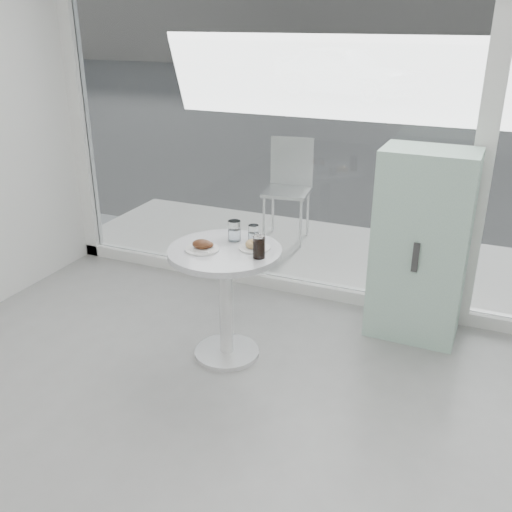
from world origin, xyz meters
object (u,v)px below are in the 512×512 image
at_px(plate_donut, 254,246).
at_px(water_tumbler_a, 234,232).
at_px(main_table, 225,281).
at_px(cola_glass, 259,247).
at_px(water_tumbler_b, 254,234).
at_px(mint_cabinet, 420,246).
at_px(plate_fritter, 203,246).
at_px(patio_chair, 289,183).
at_px(car_white, 343,70).

bearing_deg(plate_donut, water_tumbler_a, 154.98).
height_order(main_table, cola_glass, cola_glass).
relative_size(main_table, water_tumbler_a, 5.77).
distance_m(water_tumbler_b, cola_glass, 0.27).
relative_size(main_table, mint_cabinet, 0.58).
xyz_separation_m(main_table, plate_fritter, (-0.12, -0.07, 0.25)).
distance_m(patio_chair, water_tumbler_a, 2.02).
xyz_separation_m(car_white, water_tumbler_a, (2.84, -13.09, 0.13)).
distance_m(mint_cabinet, car_white, 13.06).
relative_size(main_table, cola_glass, 5.40).
bearing_deg(water_tumbler_b, car_white, 102.78).
height_order(plate_donut, cola_glass, cola_glass).
xyz_separation_m(main_table, water_tumbler_a, (-0.01, 0.16, 0.28)).
distance_m(mint_cabinet, plate_donut, 1.18).
distance_m(main_table, mint_cabinet, 1.36).
bearing_deg(patio_chair, plate_fritter, -91.52).
bearing_deg(water_tumbler_b, water_tumbler_a, -166.89).
relative_size(mint_cabinet, water_tumbler_b, 11.92).
bearing_deg(cola_glass, water_tumbler_b, 120.47).
distance_m(mint_cabinet, patio_chair, 1.97).
bearing_deg(main_table, mint_cabinet, 36.14).
height_order(patio_chair, water_tumbler_a, patio_chair).
xyz_separation_m(patio_chair, cola_glass, (0.61, -2.18, 0.23)).
height_order(mint_cabinet, car_white, car_white).
bearing_deg(patio_chair, mint_cabinet, -50.46).
bearing_deg(cola_glass, patio_chair, 105.51).
relative_size(main_table, plate_donut, 3.88).
bearing_deg(car_white, main_table, -149.80).
bearing_deg(water_tumbler_a, patio_chair, 99.95).
bearing_deg(plate_fritter, water_tumbler_b, 48.20).
height_order(plate_donut, water_tumbler_a, water_tumbler_a).
xyz_separation_m(main_table, patio_chair, (-0.35, 2.14, 0.06)).
relative_size(car_white, cola_glass, 28.95).
bearing_deg(water_tumbler_b, plate_donut, -63.85).
bearing_deg(water_tumbler_a, plate_fritter, -115.31).
height_order(main_table, water_tumbler_a, water_tumbler_a).
bearing_deg(mint_cabinet, plate_donut, -140.87).
bearing_deg(water_tumbler_b, main_table, -121.64).
distance_m(plate_fritter, cola_glass, 0.37).
xyz_separation_m(car_white, plate_donut, (3.02, -13.17, 0.09)).
distance_m(mint_cabinet, cola_glass, 1.20).
bearing_deg(water_tumbler_b, patio_chair, 103.54).
bearing_deg(water_tumbler_a, car_white, 102.24).
relative_size(water_tumbler_b, cola_glass, 0.79).
distance_m(car_white, plate_donut, 13.51).
xyz_separation_m(mint_cabinet, water_tumbler_a, (-1.10, -0.64, 0.16)).
distance_m(patio_chair, plate_donut, 2.14).
height_order(main_table, plate_fritter, plate_fritter).
relative_size(plate_donut, water_tumbler_a, 1.49).
height_order(mint_cabinet, water_tumbler_a, mint_cabinet).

